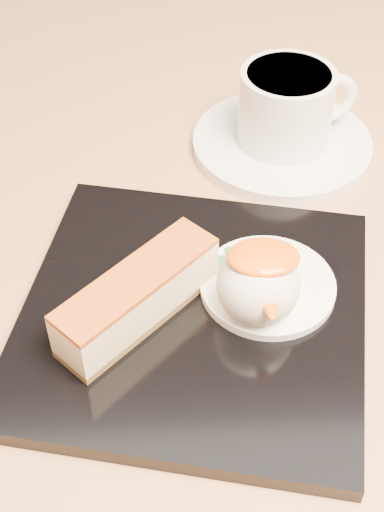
{
  "coord_description": "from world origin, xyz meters",
  "views": [
    {
      "loc": [
        -0.06,
        -0.4,
        1.08
      ],
      "look_at": [
        -0.05,
        -0.08,
        0.76
      ],
      "focal_mm": 50.0,
      "sensor_mm": 36.0,
      "label": 1
    }
  ],
  "objects_px": {
    "table": "(238,346)",
    "saucer": "(282,144)",
    "coffee_cup": "(288,106)",
    "cheesecake": "(138,297)",
    "ice_cream_scoop": "(258,285)",
    "dessert_plate": "(193,314)"
  },
  "relations": [
    {
      "from": "table",
      "to": "saucer",
      "type": "distance_m",
      "value": 0.19
    },
    {
      "from": "table",
      "to": "coffee_cup",
      "type": "xyz_separation_m",
      "value": [
        0.04,
        0.09,
        0.2
      ]
    },
    {
      "from": "cheesecake",
      "to": "saucer",
      "type": "height_order",
      "value": "cheesecake"
    },
    {
      "from": "table",
      "to": "ice_cream_scoop",
      "type": "relative_size",
      "value": 15.16
    },
    {
      "from": "coffee_cup",
      "to": "cheesecake",
      "type": "bearing_deg",
      "value": -138.26
    },
    {
      "from": "cheesecake",
      "to": "coffee_cup",
      "type": "bearing_deg",
      "value": 13.04
    },
    {
      "from": "saucer",
      "to": "cheesecake",
      "type": "bearing_deg",
      "value": -121.95
    },
    {
      "from": "cheesecake",
      "to": "ice_cream_scoop",
      "type": "relative_size",
      "value": 1.99
    },
    {
      "from": "dessert_plate",
      "to": "coffee_cup",
      "type": "xyz_separation_m",
      "value": [
        0.09,
        0.19,
        0.04
      ]
    },
    {
      "from": "dessert_plate",
      "to": "coffee_cup",
      "type": "relative_size",
      "value": 2.19
    },
    {
      "from": "ice_cream_scoop",
      "to": "saucer",
      "type": "height_order",
      "value": "ice_cream_scoop"
    },
    {
      "from": "ice_cream_scoop",
      "to": "coffee_cup",
      "type": "bearing_deg",
      "value": 76.65
    },
    {
      "from": "dessert_plate",
      "to": "cheesecake",
      "type": "bearing_deg",
      "value": -171.87
    },
    {
      "from": "cheesecake",
      "to": "coffee_cup",
      "type": "distance_m",
      "value": 0.23
    },
    {
      "from": "ice_cream_scoop",
      "to": "coffee_cup",
      "type": "relative_size",
      "value": 0.52
    },
    {
      "from": "ice_cream_scoop",
      "to": "coffee_cup",
      "type": "height_order",
      "value": "coffee_cup"
    },
    {
      "from": "table",
      "to": "cheesecake",
      "type": "height_order",
      "value": "cheesecake"
    },
    {
      "from": "dessert_plate",
      "to": "coffee_cup",
      "type": "bearing_deg",
      "value": 65.31
    },
    {
      "from": "saucer",
      "to": "coffee_cup",
      "type": "height_order",
      "value": "coffee_cup"
    },
    {
      "from": "dessert_plate",
      "to": "coffee_cup",
      "type": "distance_m",
      "value": 0.21
    },
    {
      "from": "ice_cream_scoop",
      "to": "dessert_plate",
      "type": "bearing_deg",
      "value": 172.87
    },
    {
      "from": "table",
      "to": "cheesecake",
      "type": "xyz_separation_m",
      "value": [
        -0.08,
        -0.1,
        0.19
      ]
    }
  ]
}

